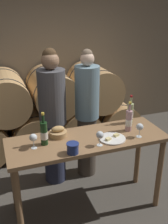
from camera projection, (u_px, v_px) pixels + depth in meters
name	position (u px, v px, depth m)	size (l,w,h in m)	color
ground_plane	(87.00, 207.00, 3.10)	(10.00, 10.00, 0.00)	#4C473F
stone_wall_back	(42.00, 44.00, 4.43)	(10.00, 0.12, 3.20)	#7F705B
barrel_stack	(53.00, 111.00, 4.28)	(2.84, 0.98, 1.30)	tan
tasting_table	(88.00, 150.00, 2.80)	(1.69, 0.59, 0.93)	olive
person_left	(53.00, 118.00, 3.26)	(0.34, 0.34, 1.77)	#2D334C
person_right	(87.00, 115.00, 3.41)	(0.31, 0.31, 1.74)	#4C4238
wine_bottle_red	(44.00, 133.00, 2.58)	(0.07, 0.07, 0.34)	#193819
wine_bottle_white	(130.00, 113.00, 3.05)	(0.07, 0.07, 0.34)	#ADBC7F
wine_bottle_rose	(129.00, 121.00, 2.86)	(0.07, 0.07, 0.34)	#BC8E93
blue_crock	(73.00, 148.00, 2.45)	(0.12, 0.12, 0.10)	navy
bread_basket	(58.00, 132.00, 2.76)	(0.19, 0.19, 0.12)	tan
cheese_plate	(112.00, 138.00, 2.72)	(0.28, 0.28, 0.04)	white
wine_glass_far_left	(33.00, 138.00, 2.51)	(0.08, 0.08, 0.15)	white
wine_glass_left	(100.00, 135.00, 2.56)	(0.08, 0.08, 0.15)	white
wine_glass_center	(140.00, 127.00, 2.73)	(0.08, 0.08, 0.15)	white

